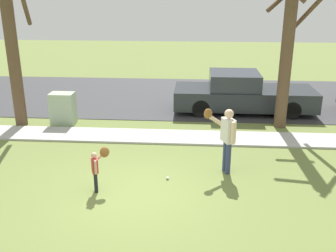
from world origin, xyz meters
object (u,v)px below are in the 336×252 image
(person_adult, at_px, (226,134))
(street_tree_near, at_px, (288,36))
(street_tree_far, at_px, (10,34))
(baseball, at_px, (168,178))
(person_child, at_px, (98,164))
(utility_cabinet, at_px, (63,109))
(parked_pickup_dark, at_px, (242,94))

(person_adult, height_order, street_tree_near, street_tree_near)
(person_adult, bearing_deg, street_tree_far, -47.24)
(baseball, xyz_separation_m, street_tree_near, (3.51, 4.18, 2.96))
(street_tree_near, bearing_deg, baseball, -130.01)
(person_adult, height_order, street_tree_far, street_tree_far)
(person_child, height_order, utility_cabinet, utility_cabinet)
(utility_cabinet, xyz_separation_m, parked_pickup_dark, (6.26, 1.94, 0.13))
(baseball, bearing_deg, person_adult, 20.22)
(baseball, relative_size, utility_cabinet, 0.07)
(baseball, xyz_separation_m, parked_pickup_dark, (2.37, 5.87, 0.64))
(parked_pickup_dark, bearing_deg, person_adult, -100.19)
(baseball, relative_size, street_tree_far, 0.01)
(baseball, height_order, utility_cabinet, utility_cabinet)
(street_tree_near, relative_size, parked_pickup_dark, 1.09)
(street_tree_near, bearing_deg, utility_cabinet, -178.01)
(utility_cabinet, bearing_deg, street_tree_near, 1.99)
(person_adult, relative_size, street_tree_near, 0.29)
(baseball, xyz_separation_m, street_tree_far, (-5.29, 3.70, 3.04))
(baseball, relative_size, street_tree_near, 0.01)
(utility_cabinet, bearing_deg, parked_pickup_dark, 17.27)
(street_tree_near, height_order, parked_pickup_dark, street_tree_near)
(baseball, height_order, street_tree_far, street_tree_far)
(person_child, bearing_deg, baseball, 0.70)
(person_adult, relative_size, parked_pickup_dark, 0.32)
(street_tree_far, distance_m, parked_pickup_dark, 8.32)
(street_tree_far, relative_size, parked_pickup_dark, 1.12)
(baseball, bearing_deg, person_child, -157.45)
(utility_cabinet, distance_m, street_tree_far, 2.90)
(person_adult, bearing_deg, utility_cabinet, -54.59)
(street_tree_far, bearing_deg, baseball, -34.97)
(person_child, relative_size, street_tree_far, 0.18)
(baseball, xyz_separation_m, utility_cabinet, (-3.88, 3.92, 0.51))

